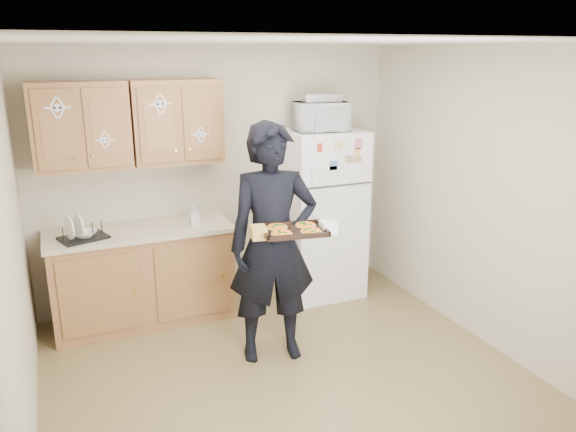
{
  "coord_description": "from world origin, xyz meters",
  "views": [
    {
      "loc": [
        -1.51,
        -3.47,
        2.45
      ],
      "look_at": [
        0.17,
        0.45,
        1.18
      ],
      "focal_mm": 35.0,
      "sensor_mm": 36.0,
      "label": 1
    }
  ],
  "objects_px": {
    "baking_tray": "(294,231)",
    "refrigerator": "(321,214)",
    "microwave": "(321,116)",
    "person": "(273,244)",
    "dish_rack": "(83,231)"
  },
  "relations": [
    {
      "from": "refrigerator",
      "to": "person",
      "type": "bearing_deg",
      "value": -132.5
    },
    {
      "from": "person",
      "to": "baking_tray",
      "type": "bearing_deg",
      "value": -70.33
    },
    {
      "from": "dish_rack",
      "to": "refrigerator",
      "type": "bearing_deg",
      "value": 1.18
    },
    {
      "from": "person",
      "to": "baking_tray",
      "type": "xyz_separation_m",
      "value": [
        0.05,
        -0.3,
        0.19
      ]
    },
    {
      "from": "dish_rack",
      "to": "person",
      "type": "bearing_deg",
      "value": -35.11
    },
    {
      "from": "baking_tray",
      "to": "microwave",
      "type": "xyz_separation_m",
      "value": [
        0.83,
        1.25,
        0.67
      ]
    },
    {
      "from": "refrigerator",
      "to": "microwave",
      "type": "bearing_deg",
      "value": -130.59
    },
    {
      "from": "person",
      "to": "refrigerator",
      "type": "bearing_deg",
      "value": 57.34
    },
    {
      "from": "person",
      "to": "dish_rack",
      "type": "distance_m",
      "value": 1.66
    },
    {
      "from": "microwave",
      "to": "dish_rack",
      "type": "relative_size",
      "value": 1.35
    },
    {
      "from": "baking_tray",
      "to": "refrigerator",
      "type": "bearing_deg",
      "value": 66.07
    },
    {
      "from": "refrigerator",
      "to": "person",
      "type": "relative_size",
      "value": 0.88
    },
    {
      "from": "baking_tray",
      "to": "dish_rack",
      "type": "height_order",
      "value": "baking_tray"
    },
    {
      "from": "refrigerator",
      "to": "dish_rack",
      "type": "relative_size",
      "value": 4.59
    },
    {
      "from": "person",
      "to": "baking_tray",
      "type": "relative_size",
      "value": 4.14
    }
  ]
}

